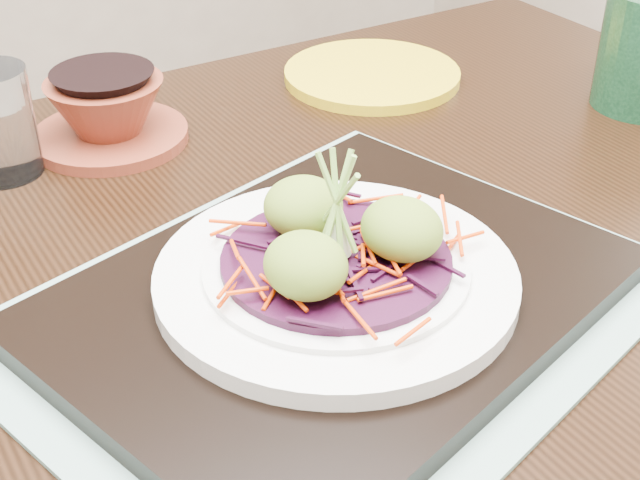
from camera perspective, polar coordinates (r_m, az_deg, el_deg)
dining_table at (r=0.75m, az=-3.07°, el=-8.16°), size 1.27×0.87×0.77m
placemat at (r=0.64m, az=1.00°, el=-4.34°), size 0.52×0.45×0.00m
serving_tray at (r=0.64m, az=1.01°, el=-3.57°), size 0.45×0.38×0.02m
white_plate at (r=0.63m, az=1.02°, el=-2.29°), size 0.26×0.26×0.02m
cabbage_bed at (r=0.62m, az=1.04°, el=-1.30°), size 0.16×0.16×0.01m
carrot_julienne at (r=0.62m, az=1.04°, el=-0.70°), size 0.20×0.20×0.01m
guacamole_scoops at (r=0.61m, az=1.09°, el=0.45°), size 0.14×0.12×0.04m
scallion_garnish at (r=0.60m, az=1.08°, el=2.07°), size 0.06×0.06×0.09m
terracotta_bowl_set at (r=0.89m, az=-13.43°, el=7.80°), size 0.17×0.17×0.06m
yellow_plate at (r=1.02m, az=3.35°, el=10.52°), size 0.23×0.23×0.01m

